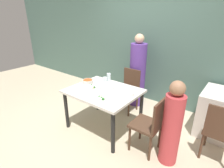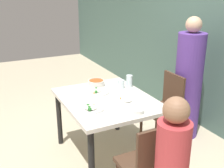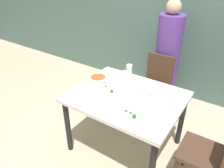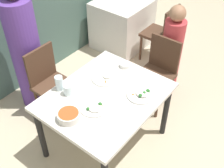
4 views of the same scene
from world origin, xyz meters
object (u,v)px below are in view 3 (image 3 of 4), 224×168
(person_adult, at_px, (167,60))
(plate_rice_adult, at_px, (149,93))
(chair_adult_spot, at_px, (155,84))
(bowl_curry, at_px, (98,79))
(glass_water_tall, at_px, (129,70))
(chair_child_spot, at_px, (210,152))

(person_adult, xyz_separation_m, plate_rice_adult, (0.19, -1.00, 0.03))
(chair_adult_spot, bearing_deg, bowl_curry, -119.29)
(chair_adult_spot, distance_m, glass_water_tall, 0.56)
(chair_child_spot, height_order, plate_rice_adult, chair_child_spot)
(plate_rice_adult, bearing_deg, bowl_curry, -171.29)
(bowl_curry, distance_m, plate_rice_adult, 0.62)
(chair_adult_spot, relative_size, person_adult, 0.56)
(chair_adult_spot, height_order, glass_water_tall, glass_water_tall)
(bowl_curry, height_order, plate_rice_adult, bowl_curry)
(chair_adult_spot, height_order, bowl_curry, chair_adult_spot)
(person_adult, relative_size, bowl_curry, 7.81)
(bowl_curry, bearing_deg, chair_child_spot, -4.86)
(chair_adult_spot, relative_size, bowl_curry, 4.40)
(chair_adult_spot, xyz_separation_m, bowl_curry, (-0.42, -0.75, 0.29))
(chair_child_spot, relative_size, person_adult, 0.56)
(chair_child_spot, distance_m, plate_rice_adult, 0.80)
(chair_adult_spot, height_order, plate_rice_adult, chair_adult_spot)
(plate_rice_adult, height_order, glass_water_tall, glass_water_tall)
(chair_child_spot, height_order, glass_water_tall, glass_water_tall)
(chair_child_spot, bearing_deg, person_adult, -142.63)
(person_adult, height_order, glass_water_tall, person_adult)
(chair_adult_spot, bearing_deg, chair_child_spot, -43.04)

